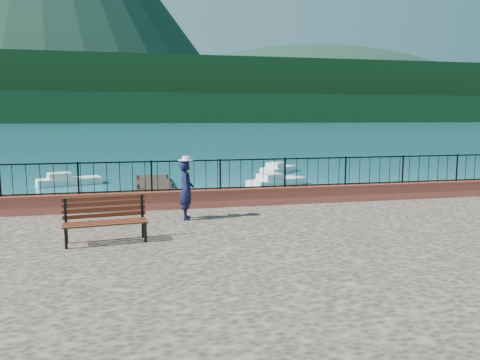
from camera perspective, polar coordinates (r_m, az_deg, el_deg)
name	(u,v)px	position (r m, az deg, el deg)	size (l,w,h in m)	color
ground	(258,279)	(12.26, 2.19, -11.97)	(2000.00, 2000.00, 0.00)	#19596B
parapet	(229,198)	(15.38, -1.30, -2.15)	(28.00, 0.46, 0.58)	#B14D3F
railing	(229,174)	(15.26, -1.31, 0.68)	(27.00, 0.05, 0.95)	black
dock	(157,197)	(23.51, -10.09, -2.11)	(2.00, 16.00, 0.30)	#2D231C
far_forest	(139,109)	(311.20, -12.21, 8.51)	(900.00, 60.00, 18.00)	black
foothills	(138,93)	(371.59, -12.35, 10.37)	(900.00, 120.00, 44.00)	black
companion_hill	(312,119)	(613.14, 8.78, 7.31)	(448.00, 384.00, 180.00)	#142D23
park_bench	(106,229)	(11.44, -16.03, -5.80)	(1.97, 0.83, 1.06)	black
person	(186,190)	(13.45, -6.55, -1.22)	(0.62, 0.41, 1.70)	black
hat	(186,158)	(13.34, -6.61, 2.64)	(0.44, 0.44, 0.12)	white
boat_1	(230,202)	(20.58, -1.18, -2.69)	(3.46, 1.30, 0.80)	silver
boat_2	(277,179)	(28.11, 4.49, 0.11)	(3.81, 1.30, 0.80)	silver
boat_3	(69,178)	(30.19, -20.11, 0.19)	(3.68, 1.30, 0.80)	silver
boat_5	(279,167)	(34.80, 4.73, 1.59)	(3.26, 1.30, 0.80)	white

